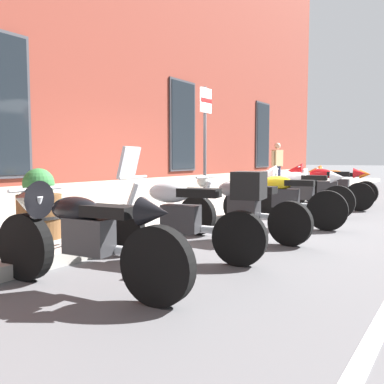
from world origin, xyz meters
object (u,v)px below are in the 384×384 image
Objects in this scene: motorcycle_black_sport at (78,231)px; motorcycle_orange_sport at (335,183)px; motorcycle_yellow_naked at (282,200)px; pedestrian_tan_coat at (277,163)px; motorcycle_grey_naked at (240,208)px; motorcycle_white_sport at (296,189)px; barrel_planter at (39,208)px; motorcycle_silver_touring at (186,213)px; parking_sign at (205,132)px; motorcycle_red_sport at (322,184)px.

motorcycle_orange_sport reaches higher than motorcycle_black_sport.
pedestrian_tan_coat is (6.66, 2.74, 0.55)m from motorcycle_yellow_naked.
motorcycle_grey_naked is 0.98× the size of motorcycle_white_sport.
motorcycle_yellow_naked is at bearing -3.56° from motorcycle_black_sport.
barrel_planter reaches higher than motorcycle_grey_naked.
motorcycle_silver_touring is (1.46, -0.19, 0.02)m from motorcycle_black_sport.
pedestrian_tan_coat is at bearing 25.62° from motorcycle_white_sport.
motorcycle_silver_touring reaches higher than motorcycle_black_sport.
pedestrian_tan_coat is 7.03m from parking_sign.
motorcycle_grey_naked is at bearing -179.25° from motorcycle_red_sport.
motorcycle_black_sport is 2.90m from motorcycle_grey_naked.
motorcycle_silver_touring is 3.14m from parking_sign.
motorcycle_orange_sport is (1.52, 0.07, -0.03)m from motorcycle_red_sport.
barrel_planter is (-3.20, 0.56, -1.13)m from parking_sign.
motorcycle_orange_sport is 2.17× the size of barrel_planter.
motorcycle_orange_sport is (5.87, 0.13, 0.08)m from motorcycle_grey_naked.
motorcycle_yellow_naked is at bearing -1.51° from motorcycle_silver_touring.
motorcycle_silver_touring reaches higher than motorcycle_red_sport.
motorcycle_yellow_naked is 1.87m from parking_sign.
motorcycle_silver_touring reaches higher than motorcycle_grey_naked.
motorcycle_black_sport is at bearing 176.92° from motorcycle_grey_naked.
motorcycle_red_sport is 1.36× the size of pedestrian_tan_coat.
parking_sign is at bearing 48.20° from motorcycle_grey_naked.
pedestrian_tan_coat reaches higher than motorcycle_white_sport.
pedestrian_tan_coat is (8.04, 2.63, 0.56)m from motorcycle_grey_naked.
motorcycle_white_sport is at bearing -19.32° from barrel_planter.
motorcycle_silver_touring is at bearing -178.55° from motorcycle_grey_naked.
parking_sign is (1.17, 1.31, 1.20)m from motorcycle_grey_naked.
motorcycle_silver_touring is at bearing 178.49° from motorcycle_yellow_naked.
barrel_planter reaches higher than motorcycle_black_sport.
motorcycle_white_sport is at bearing 9.99° from motorcycle_yellow_naked.
motorcycle_black_sport is at bearing 179.84° from motorcycle_orange_sport.
motorcycle_yellow_naked is (1.38, -0.11, 0.01)m from motorcycle_grey_naked.
motorcycle_silver_touring is at bearing -152.71° from parking_sign.
motorcycle_red_sport is (4.35, 0.06, 0.11)m from motorcycle_grey_naked.
motorcycle_white_sport reaches higher than motorcycle_grey_naked.
motorcycle_grey_naked is 2.88m from motorcycle_white_sport.
barrel_planter is at bearing 160.68° from motorcycle_white_sport.
motorcycle_orange_sport is at bearing -14.04° from parking_sign.
motorcycle_red_sport is 4.53m from pedestrian_tan_coat.
motorcycle_yellow_naked is 0.91× the size of parking_sign.
parking_sign is 3.44m from barrel_planter.
pedestrian_tan_coat is (2.18, 2.50, 0.47)m from motorcycle_orange_sport.
motorcycle_grey_naked is 0.99× the size of motorcycle_red_sport.
motorcycle_yellow_naked is (4.28, -0.27, -0.06)m from motorcycle_black_sport.
motorcycle_black_sport is at bearing 172.50° from motorcycle_silver_touring.
motorcycle_yellow_naked is (2.82, -0.07, -0.08)m from motorcycle_silver_touring.
motorcycle_grey_naked is at bearing -161.88° from pedestrian_tan_coat.
pedestrian_tan_coat is at bearing 12.76° from motorcycle_black_sport.
pedestrian_tan_coat is at bearing 22.39° from motorcycle_yellow_naked.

